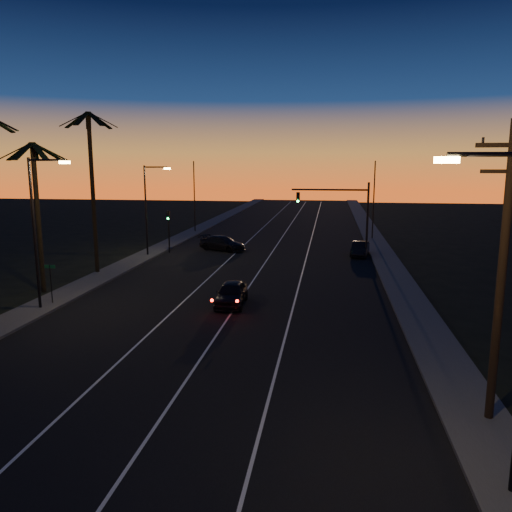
% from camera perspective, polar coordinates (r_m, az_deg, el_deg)
% --- Properties ---
extents(road, '(20.00, 170.00, 0.01)m').
position_cam_1_polar(road, '(38.15, -0.93, -2.59)').
color(road, black).
rests_on(road, ground).
extents(sidewalk_left, '(2.40, 170.00, 0.16)m').
position_cam_1_polar(sidewalk_left, '(41.42, -16.41, -1.87)').
color(sidewalk_left, '#383835').
rests_on(sidewalk_left, ground).
extents(sidewalk_right, '(2.40, 170.00, 0.16)m').
position_cam_1_polar(sidewalk_right, '(37.99, 16.00, -2.95)').
color(sidewalk_right, '#383835').
rests_on(sidewalk_right, ground).
extents(lane_stripe_left, '(0.12, 160.00, 0.01)m').
position_cam_1_polar(lane_stripe_left, '(38.74, -5.31, -2.42)').
color(lane_stripe_left, silver).
rests_on(lane_stripe_left, road).
extents(lane_stripe_mid, '(0.12, 160.00, 0.01)m').
position_cam_1_polar(lane_stripe_mid, '(38.07, -0.18, -2.60)').
color(lane_stripe_mid, silver).
rests_on(lane_stripe_mid, road).
extents(lane_stripe_right, '(0.12, 160.00, 0.01)m').
position_cam_1_polar(lane_stripe_right, '(37.72, 5.09, -2.77)').
color(lane_stripe_right, silver).
rests_on(lane_stripe_right, road).
extents(palm_mid, '(4.25, 4.16, 10.03)m').
position_cam_1_polar(palm_mid, '(36.29, -23.78, 5.84)').
color(palm_mid, black).
rests_on(palm_mid, ground).
extents(palm_far, '(4.25, 4.16, 12.53)m').
position_cam_1_polar(palm_far, '(40.97, -18.24, 8.53)').
color(palm_far, black).
rests_on(palm_far, ground).
extents(streetlight_left_near, '(2.55, 0.26, 9.00)m').
position_cam_1_polar(streetlight_left_near, '(31.67, -23.63, 3.60)').
color(streetlight_left_near, black).
rests_on(streetlight_left_near, ground).
extents(streetlight_left_far, '(2.55, 0.26, 8.50)m').
position_cam_1_polar(streetlight_left_far, '(47.83, -12.15, 5.96)').
color(streetlight_left_far, black).
rests_on(streetlight_left_far, ground).
extents(street_sign, '(0.70, 0.06, 2.60)m').
position_cam_1_polar(street_sign, '(33.14, -22.41, -2.48)').
color(street_sign, black).
rests_on(street_sign, ground).
extents(utility_pole, '(2.20, 0.28, 10.00)m').
position_cam_1_polar(utility_pole, '(17.86, 26.32, -1.31)').
color(utility_pole, black).
rests_on(utility_pole, ground).
extents(signal_mast, '(7.10, 0.41, 7.00)m').
position_cam_1_polar(signal_mast, '(46.82, 9.77, 5.61)').
color(signal_mast, black).
rests_on(signal_mast, ground).
extents(signal_post, '(0.28, 0.37, 4.20)m').
position_cam_1_polar(signal_post, '(49.51, -9.96, 3.66)').
color(signal_post, black).
rests_on(signal_post, ground).
extents(far_pole_left, '(0.14, 0.14, 9.00)m').
position_cam_1_polar(far_pole_left, '(64.11, -7.06, 6.70)').
color(far_pole_left, black).
rests_on(far_pole_left, ground).
extents(far_pole_right, '(0.14, 0.14, 9.00)m').
position_cam_1_polar(far_pole_right, '(59.01, 13.30, 6.18)').
color(far_pole_right, black).
rests_on(far_pole_right, ground).
extents(lead_car, '(1.89, 4.83, 1.45)m').
position_cam_1_polar(lead_car, '(31.01, -2.83, -4.28)').
color(lead_car, black).
rests_on(lead_car, road).
extents(right_car, '(2.05, 4.27, 1.35)m').
position_cam_1_polar(right_car, '(48.39, 11.81, 0.80)').
color(right_car, black).
rests_on(right_car, road).
extents(cross_car, '(5.39, 3.89, 1.45)m').
position_cam_1_polar(cross_car, '(50.56, -3.86, 1.47)').
color(cross_car, black).
rests_on(cross_car, road).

